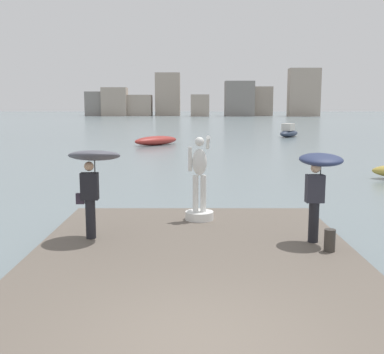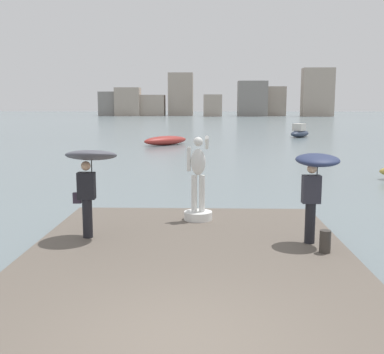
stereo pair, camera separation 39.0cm
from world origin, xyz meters
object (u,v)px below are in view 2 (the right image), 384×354
at_px(onlooker_right, 315,174).
at_px(mooring_bollard, 325,241).
at_px(boat_mid, 166,140).
at_px(boat_far, 300,132).
at_px(onlooker_left, 90,167).
at_px(statue_white_figure, 198,190).

height_order(onlooker_right, mooring_bollard, onlooker_right).
xyz_separation_m(boat_mid, boat_far, (13.18, 10.15, 0.14)).
relative_size(onlooker_right, mooring_bollard, 4.27).
bearing_deg(boat_mid, onlooker_right, -79.19).
bearing_deg(onlooker_left, onlooker_right, -3.52).
distance_m(onlooker_right, mooring_bollard, 1.45).
xyz_separation_m(onlooker_left, mooring_bollard, (4.98, -1.00, -1.36)).
xyz_separation_m(onlooker_left, boat_mid, (-0.84, 29.70, -1.61)).
height_order(mooring_bollard, boat_far, boat_far).
height_order(statue_white_figure, onlooker_right, statue_white_figure).
bearing_deg(boat_mid, statue_white_figure, -83.46).
bearing_deg(mooring_bollard, boat_mid, 100.73).
bearing_deg(boat_mid, mooring_bollard, -79.27).
distance_m(statue_white_figure, onlooker_left, 3.05).
xyz_separation_m(onlooker_right, boat_far, (7.45, 40.15, -1.38)).
bearing_deg(boat_far, mooring_bollard, -100.22).
height_order(onlooker_left, boat_far, onlooker_left).
bearing_deg(onlooker_left, mooring_bollard, -11.34).
bearing_deg(mooring_bollard, onlooker_right, 97.33).
bearing_deg(onlooker_right, onlooker_left, 176.48).
distance_m(onlooker_left, onlooker_right, 4.90).
distance_m(onlooker_right, boat_far, 40.86).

